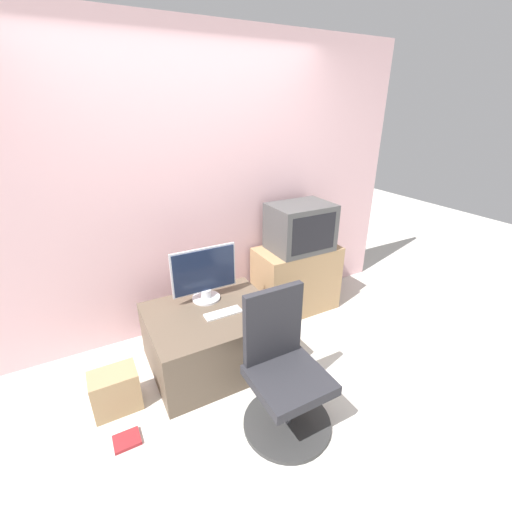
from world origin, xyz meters
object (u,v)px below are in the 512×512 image
at_px(main_monitor, 205,275).
at_px(crt_tv, 300,227).
at_px(book, 127,440).
at_px(office_chair, 284,377).
at_px(cardboard_box_lower, 115,391).
at_px(keyboard, 223,313).
at_px(mouse, 248,305).

distance_m(main_monitor, crt_tv, 1.08).
distance_m(main_monitor, book, 1.26).
xyz_separation_m(office_chair, cardboard_box_lower, (-0.99, 0.64, -0.22)).
distance_m(main_monitor, keyboard, 0.36).
bearing_deg(crt_tv, main_monitor, -171.54).
distance_m(keyboard, cardboard_box_lower, 0.93).
bearing_deg(office_chair, cardboard_box_lower, 147.00).
bearing_deg(crt_tv, cardboard_box_lower, -165.63).
bearing_deg(keyboard, crt_tv, 23.14).
relative_size(keyboard, crt_tv, 0.50).
height_order(keyboard, mouse, mouse).
distance_m(crt_tv, office_chair, 1.53).
xyz_separation_m(mouse, cardboard_box_lower, (-1.08, -0.05, -0.36)).
distance_m(main_monitor, mouse, 0.43).
relative_size(office_chair, book, 5.76).
relative_size(main_monitor, mouse, 8.01).
bearing_deg(mouse, office_chair, -98.03).
xyz_separation_m(crt_tv, cardboard_box_lower, (-1.87, -0.48, -0.76)).
height_order(office_chair, cardboard_box_lower, office_chair).
xyz_separation_m(main_monitor, crt_tv, (1.05, 0.16, 0.19)).
distance_m(mouse, cardboard_box_lower, 1.14).
bearing_deg(book, crt_tv, 23.07).
relative_size(main_monitor, book, 3.32).
bearing_deg(main_monitor, book, -141.99).
bearing_deg(keyboard, cardboard_box_lower, -176.96).
xyz_separation_m(main_monitor, mouse, (0.26, -0.27, -0.21)).
bearing_deg(keyboard, book, -157.01).
bearing_deg(office_chair, main_monitor, 99.52).
relative_size(main_monitor, keyboard, 1.86).
bearing_deg(book, cardboard_box_lower, 90.68).
bearing_deg(main_monitor, cardboard_box_lower, -158.52).
xyz_separation_m(keyboard, book, (-0.85, -0.36, -0.49)).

